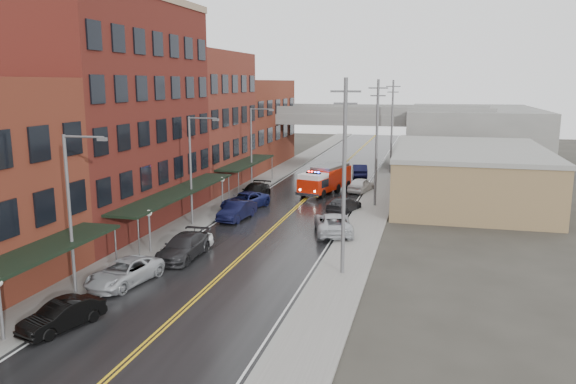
# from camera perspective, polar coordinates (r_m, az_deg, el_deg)

# --- Properties ---
(ground) EXTENTS (220.00, 220.00, 0.00)m
(ground) POSITION_cam_1_polar(r_m,az_deg,el_deg) (24.63, -18.24, -17.94)
(ground) COLOR #2D2B26
(ground) RESTS_ON ground
(road) EXTENTS (11.00, 160.00, 0.02)m
(road) POSITION_cam_1_polar(r_m,az_deg,el_deg) (50.81, 0.12, -2.24)
(road) COLOR black
(road) RESTS_ON ground
(sidewalk_left) EXTENTS (3.00, 160.00, 0.15)m
(sidewalk_left) POSITION_cam_1_polar(r_m,az_deg,el_deg) (53.02, -7.55, -1.70)
(sidewalk_left) COLOR slate
(sidewalk_left) RESTS_ON ground
(sidewalk_right) EXTENTS (3.00, 160.00, 0.15)m
(sidewalk_right) POSITION_cam_1_polar(r_m,az_deg,el_deg) (49.56, 8.34, -2.62)
(sidewalk_right) COLOR slate
(sidewalk_right) RESTS_ON ground
(curb_left) EXTENTS (0.30, 160.00, 0.15)m
(curb_left) POSITION_cam_1_polar(r_m,az_deg,el_deg) (52.43, -5.88, -1.80)
(curb_left) COLOR gray
(curb_left) RESTS_ON ground
(curb_right) EXTENTS (0.30, 160.00, 0.15)m
(curb_right) POSITION_cam_1_polar(r_m,az_deg,el_deg) (49.75, 6.45, -2.52)
(curb_right) COLOR gray
(curb_right) RESTS_ON ground
(brick_building_b) EXTENTS (9.00, 20.00, 18.00)m
(brick_building_b) POSITION_cam_1_polar(r_m,az_deg,el_deg) (48.27, -17.65, 7.34)
(brick_building_b) COLOR #511715
(brick_building_b) RESTS_ON ground
(brick_building_c) EXTENTS (9.00, 15.00, 15.00)m
(brick_building_c) POSITION_cam_1_polar(r_m,az_deg,el_deg) (63.87, -9.24, 7.16)
(brick_building_c) COLOR brown
(brick_building_c) RESTS_ON ground
(brick_building_far) EXTENTS (9.00, 20.00, 12.00)m
(brick_building_far) POSITION_cam_1_polar(r_m,az_deg,el_deg) (80.28, -4.20, 6.98)
(brick_building_far) COLOR #612819
(brick_building_far) RESTS_ON ground
(tan_building) EXTENTS (14.00, 22.00, 5.00)m
(tan_building) POSITION_cam_1_polar(r_m,az_deg,el_deg) (58.78, 17.93, 1.52)
(tan_building) COLOR #8E734C
(tan_building) RESTS_ON ground
(right_far_block) EXTENTS (18.00, 30.00, 8.00)m
(right_far_block) POSITION_cam_1_polar(r_m,az_deg,el_deg) (88.45, 18.17, 5.53)
(right_far_block) COLOR slate
(right_far_block) RESTS_ON ground
(awning_0) EXTENTS (2.60, 16.00, 3.09)m
(awning_0) POSITION_cam_1_polar(r_m,az_deg,el_deg) (30.71, -26.48, -6.64)
(awning_0) COLOR black
(awning_0) RESTS_ON ground
(awning_1) EXTENTS (2.60, 18.00, 3.09)m
(awning_1) POSITION_cam_1_polar(r_m,az_deg,el_deg) (46.23, -11.08, -0.01)
(awning_1) COLOR black
(awning_1) RESTS_ON ground
(awning_2) EXTENTS (2.60, 13.00, 3.09)m
(awning_2) POSITION_cam_1_polar(r_m,az_deg,el_deg) (62.25, -4.19, 2.99)
(awning_2) COLOR black
(awning_2) RESTS_ON ground
(globe_lamp_1) EXTENTS (0.44, 0.44, 3.12)m
(globe_lamp_1) POSITION_cam_1_polar(r_m,az_deg,el_deg) (39.80, -13.93, -2.92)
(globe_lamp_1) COLOR #59595B
(globe_lamp_1) RESTS_ON ground
(globe_lamp_2) EXTENTS (0.44, 0.44, 3.12)m
(globe_lamp_2) POSITION_cam_1_polar(r_m,az_deg,el_deg) (52.24, -6.70, 0.64)
(globe_lamp_2) COLOR #59595B
(globe_lamp_2) RESTS_ON ground
(street_lamp_0) EXTENTS (2.64, 0.22, 9.00)m
(street_lamp_0) POSITION_cam_1_polar(r_m,az_deg,el_deg) (32.63, -21.01, -1.22)
(street_lamp_0) COLOR #59595B
(street_lamp_0) RESTS_ON ground
(street_lamp_1) EXTENTS (2.64, 0.22, 9.00)m
(street_lamp_1) POSITION_cam_1_polar(r_m,az_deg,el_deg) (46.37, -9.60, 2.83)
(street_lamp_1) COLOR #59595B
(street_lamp_1) RESTS_ON ground
(street_lamp_2) EXTENTS (2.64, 0.22, 9.00)m
(street_lamp_2) POSITION_cam_1_polar(r_m,az_deg,el_deg) (61.22, -3.53, 4.94)
(street_lamp_2) COLOR #59595B
(street_lamp_2) RESTS_ON ground
(utility_pole_0) EXTENTS (1.80, 0.24, 12.00)m
(utility_pole_0) POSITION_cam_1_polar(r_m,az_deg,el_deg) (33.73, 5.72, 1.79)
(utility_pole_0) COLOR #59595B
(utility_pole_0) RESTS_ON ground
(utility_pole_1) EXTENTS (1.80, 0.24, 12.00)m
(utility_pole_1) POSITION_cam_1_polar(r_m,az_deg,el_deg) (53.43, 9.00, 5.14)
(utility_pole_1) COLOR #59595B
(utility_pole_1) RESTS_ON ground
(utility_pole_2) EXTENTS (1.80, 0.24, 12.00)m
(utility_pole_2) POSITION_cam_1_polar(r_m,az_deg,el_deg) (73.29, 10.51, 6.67)
(utility_pole_2) COLOR #59595B
(utility_pole_2) RESTS_ON ground
(overpass) EXTENTS (40.00, 10.00, 7.50)m
(overpass) POSITION_cam_1_polar(r_m,az_deg,el_deg) (81.04, 5.74, 6.98)
(overpass) COLOR slate
(overpass) RESTS_ON ground
(fire_truck) EXTENTS (4.85, 8.35, 2.91)m
(fire_truck) POSITION_cam_1_polar(r_m,az_deg,el_deg) (60.10, 3.78, 1.35)
(fire_truck) COLOR red
(fire_truck) RESTS_ON ground
(parked_car_left_1) EXTENTS (2.68, 4.45, 1.39)m
(parked_car_left_1) POSITION_cam_1_polar(r_m,az_deg,el_deg) (29.72, -21.97, -11.54)
(parked_car_left_1) COLOR black
(parked_car_left_1) RESTS_ON ground
(parked_car_left_2) EXTENTS (3.23, 5.52, 1.44)m
(parked_car_left_2) POSITION_cam_1_polar(r_m,az_deg,el_deg) (34.73, -16.28, -7.84)
(parked_car_left_2) COLOR #A7ABAF
(parked_car_left_2) RESTS_ON ground
(parked_car_left_3) EXTENTS (2.21, 5.42, 1.57)m
(parked_car_left_3) POSITION_cam_1_polar(r_m,az_deg,el_deg) (38.77, -10.56, -5.49)
(parked_car_left_3) COLOR #242427
(parked_car_left_3) RESTS_ON ground
(parked_car_left_4) EXTENTS (2.93, 4.53, 1.44)m
(parked_car_left_4) POSITION_cam_1_polar(r_m,az_deg,el_deg) (39.85, -10.23, -5.12)
(parked_car_left_4) COLOR white
(parked_car_left_4) RESTS_ON ground
(parked_car_left_5) EXTENTS (2.26, 5.01, 1.60)m
(parked_car_left_5) POSITION_cam_1_polar(r_m,az_deg,el_deg) (48.78, -5.20, -1.90)
(parked_car_left_5) COLOR black
(parked_car_left_5) RESTS_ON ground
(parked_car_left_6) EXTENTS (3.98, 6.03, 1.54)m
(parked_car_left_6) POSITION_cam_1_polar(r_m,az_deg,el_deg) (52.87, -4.40, -0.90)
(parked_car_left_6) COLOR navy
(parked_car_left_6) RESTS_ON ground
(parked_car_left_7) EXTENTS (2.34, 5.54, 1.59)m
(parked_car_left_7) POSITION_cam_1_polar(r_m,az_deg,el_deg) (57.02, -3.43, 0.03)
(parked_car_left_7) COLOR black
(parked_car_left_7) RESTS_ON ground
(parked_car_right_0) EXTENTS (4.15, 6.47, 1.66)m
(parked_car_right_0) POSITION_cam_1_polar(r_m,az_deg,el_deg) (44.20, 4.60, -3.21)
(parked_car_right_0) COLOR #B1B4B9
(parked_car_right_0) RESTS_ON ground
(parked_car_right_1) EXTENTS (3.18, 5.06, 1.37)m
(parked_car_right_1) POSITION_cam_1_polar(r_m,az_deg,el_deg) (51.73, 5.70, -1.29)
(parked_car_right_1) COLOR #252528
(parked_car_right_1) RESTS_ON ground
(parked_car_right_2) EXTENTS (2.75, 4.92, 1.58)m
(parked_car_right_2) POSITION_cam_1_polar(r_m,az_deg,el_deg) (61.27, 7.42, 0.72)
(parked_car_right_2) COLOR white
(parked_car_right_2) RESTS_ON ground
(parked_car_right_3) EXTENTS (2.56, 5.19, 1.64)m
(parked_car_right_3) POSITION_cam_1_polar(r_m,az_deg,el_deg) (71.17, 7.29, 2.19)
(parked_car_right_3) COLOR black
(parked_car_right_3) RESTS_ON ground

